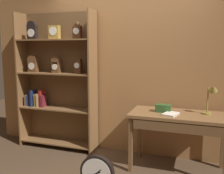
{
  "coord_description": "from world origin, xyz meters",
  "views": [
    {
      "loc": [
        1.04,
        -2.53,
        1.64
      ],
      "look_at": [
        -0.11,
        0.79,
        1.11
      ],
      "focal_mm": 41.22,
      "sensor_mm": 36.0,
      "label": 1
    }
  ],
  "objects_px": {
    "open_repair_manual": "(171,114)",
    "round_clock_large": "(97,173)",
    "desk_lamp": "(211,95)",
    "toolbox_small": "(163,108)",
    "workbench": "(178,121)",
    "bookshelf": "(56,80)"
  },
  "relations": [
    {
      "from": "toolbox_small",
      "to": "round_clock_large",
      "type": "xyz_separation_m",
      "value": [
        -0.61,
        -0.89,
        -0.61
      ]
    },
    {
      "from": "open_repair_manual",
      "to": "toolbox_small",
      "type": "bearing_deg",
      "value": 148.42
    },
    {
      "from": "desk_lamp",
      "to": "open_repair_manual",
      "type": "distance_m",
      "value": 0.57
    },
    {
      "from": "bookshelf",
      "to": "toolbox_small",
      "type": "distance_m",
      "value": 1.82
    },
    {
      "from": "bookshelf",
      "to": "desk_lamp",
      "type": "distance_m",
      "value": 2.39
    },
    {
      "from": "bookshelf",
      "to": "workbench",
      "type": "height_order",
      "value": "bookshelf"
    },
    {
      "from": "toolbox_small",
      "to": "round_clock_large",
      "type": "distance_m",
      "value": 1.23
    },
    {
      "from": "desk_lamp",
      "to": "round_clock_large",
      "type": "xyz_separation_m",
      "value": [
        -1.2,
        -0.93,
        -0.82
      ]
    },
    {
      "from": "open_repair_manual",
      "to": "round_clock_large",
      "type": "xyz_separation_m",
      "value": [
        -0.72,
        -0.76,
        -0.57
      ]
    },
    {
      "from": "desk_lamp",
      "to": "toolbox_small",
      "type": "bearing_deg",
      "value": -175.87
    },
    {
      "from": "desk_lamp",
      "to": "round_clock_large",
      "type": "height_order",
      "value": "desk_lamp"
    },
    {
      "from": "workbench",
      "to": "round_clock_large",
      "type": "xyz_separation_m",
      "value": [
        -0.81,
        -0.84,
        -0.46
      ]
    },
    {
      "from": "workbench",
      "to": "desk_lamp",
      "type": "height_order",
      "value": "desk_lamp"
    },
    {
      "from": "workbench",
      "to": "desk_lamp",
      "type": "xyz_separation_m",
      "value": [
        0.39,
        0.09,
        0.36
      ]
    },
    {
      "from": "toolbox_small",
      "to": "round_clock_large",
      "type": "relative_size",
      "value": 0.46
    },
    {
      "from": "workbench",
      "to": "open_repair_manual",
      "type": "distance_m",
      "value": 0.17
    },
    {
      "from": "desk_lamp",
      "to": "open_repair_manual",
      "type": "bearing_deg",
      "value": -160.41
    },
    {
      "from": "bookshelf",
      "to": "round_clock_large",
      "type": "xyz_separation_m",
      "value": [
        1.18,
        -1.1,
        -0.9
      ]
    },
    {
      "from": "bookshelf",
      "to": "toolbox_small",
      "type": "height_order",
      "value": "bookshelf"
    },
    {
      "from": "toolbox_small",
      "to": "open_repair_manual",
      "type": "bearing_deg",
      "value": -48.62
    },
    {
      "from": "desk_lamp",
      "to": "round_clock_large",
      "type": "bearing_deg",
      "value": -142.29
    },
    {
      "from": "bookshelf",
      "to": "open_repair_manual",
      "type": "relative_size",
      "value": 10.04
    }
  ]
}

